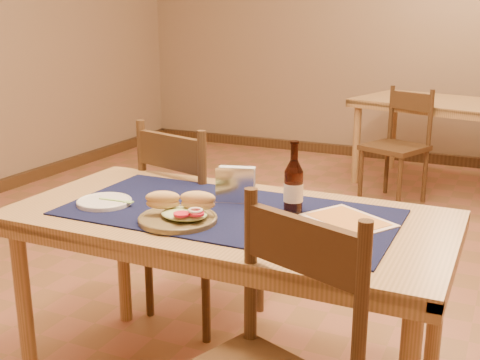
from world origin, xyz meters
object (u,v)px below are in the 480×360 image
at_px(main_table, 229,234).
at_px(chair_main_far, 197,219).
at_px(back_table, 462,112).
at_px(sandwich_plate, 180,214).
at_px(beer_bottle, 293,187).
at_px(napkin_holder, 236,186).

bearing_deg(main_table, chair_main_far, 129.45).
distance_m(main_table, back_table, 3.40).
distance_m(back_table, sandwich_plate, 3.58).
height_order(main_table, chair_main_far, chair_main_far).
bearing_deg(beer_bottle, napkin_holder, 174.22).
relative_size(sandwich_plate, napkin_holder, 1.66).
bearing_deg(back_table, sandwich_plate, -99.86).
distance_m(back_table, beer_bottle, 3.29).
bearing_deg(napkin_holder, beer_bottle, -5.78).
distance_m(beer_bottle, napkin_holder, 0.24).
xyz_separation_m(main_table, napkin_holder, (-0.02, 0.11, 0.15)).
relative_size(main_table, sandwich_plate, 5.81).
height_order(chair_main_far, napkin_holder, chair_main_far).
bearing_deg(sandwich_plate, chair_main_far, 114.51).
height_order(sandwich_plate, beer_bottle, beer_bottle).
relative_size(back_table, beer_bottle, 7.06).
bearing_deg(main_table, sandwich_plate, -122.05).
relative_size(chair_main_far, beer_bottle, 3.71).
relative_size(beer_bottle, napkin_holder, 1.59).
bearing_deg(sandwich_plate, beer_bottle, 38.44).
height_order(back_table, sandwich_plate, sandwich_plate).
height_order(main_table, beer_bottle, beer_bottle).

